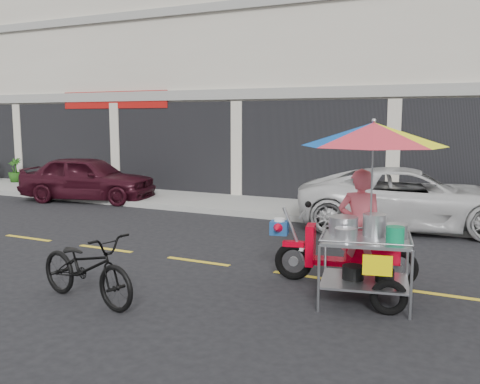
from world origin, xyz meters
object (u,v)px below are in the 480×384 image
at_px(near_bicycle, 87,267).
at_px(food_vendor_rig, 366,186).
at_px(white_pickup, 410,199).
at_px(maroon_sedan, 88,178).

xyz_separation_m(near_bicycle, food_vendor_rig, (3.20, 1.90, 1.05)).
xyz_separation_m(white_pickup, food_vendor_rig, (0.14, -4.87, 0.85)).
relative_size(near_bicycle, food_vendor_rig, 0.67).
relative_size(maroon_sedan, food_vendor_rig, 1.45).
xyz_separation_m(white_pickup, near_bicycle, (-3.05, -6.77, -0.20)).
bearing_deg(maroon_sedan, white_pickup, -102.96).
height_order(white_pickup, near_bicycle, white_pickup).
distance_m(near_bicycle, food_vendor_rig, 3.86).
bearing_deg(maroon_sedan, food_vendor_rig, -130.90).
bearing_deg(food_vendor_rig, near_bicycle, -161.46).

